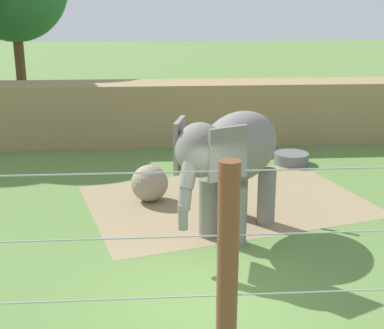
% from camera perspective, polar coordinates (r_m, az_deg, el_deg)
% --- Properties ---
extents(ground_plane, '(120.00, 120.00, 0.00)m').
position_cam_1_polar(ground_plane, '(9.91, 2.06, -14.02)').
color(ground_plane, '#5B7F3D').
extents(dirt_patch, '(8.02, 6.48, 0.01)m').
position_cam_1_polar(dirt_patch, '(14.38, 3.60, -3.81)').
color(dirt_patch, '#937F5B').
rests_on(dirt_patch, ground).
extents(embankment_wall, '(36.00, 1.80, 2.20)m').
position_cam_1_polar(embankment_wall, '(20.01, -1.26, 5.48)').
color(embankment_wall, '#997F56').
rests_on(embankment_wall, ground).
extents(elephant, '(2.97, 3.29, 2.80)m').
position_cam_1_polar(elephant, '(11.84, 4.28, 1.02)').
color(elephant, gray).
rests_on(elephant, ground).
extents(enrichment_ball, '(0.97, 0.97, 0.97)m').
position_cam_1_polar(enrichment_ball, '(14.26, -4.45, -1.95)').
color(enrichment_ball, gray).
rests_on(enrichment_ball, ground).
extents(cable_fence, '(10.49, 0.28, 3.25)m').
position_cam_1_polar(cable_fence, '(7.16, 3.99, -12.10)').
color(cable_fence, brown).
rests_on(cable_fence, ground).
extents(water_tub, '(1.10, 1.10, 0.35)m').
position_cam_1_polar(water_tub, '(17.79, 10.35, 0.67)').
color(water_tub, slate).
rests_on(water_tub, ground).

